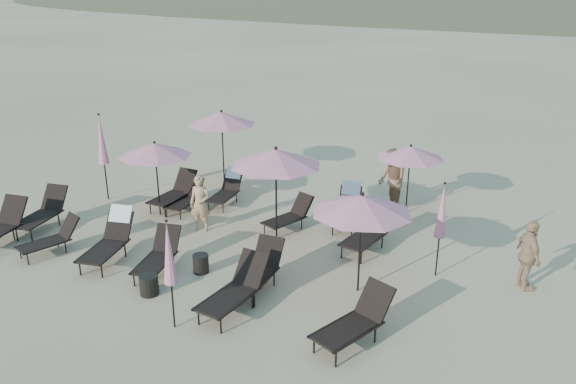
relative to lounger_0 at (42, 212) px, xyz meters
The scene contains 27 objects.
ground 6.11m from the lounger_0, ahead, with size 800.00×800.00×0.00m, color #D6BA8C.
lounger_0 is the anchor object (origin of this frame).
lounger_1 2.98m from the lounger_0, ahead, with size 1.09×1.90×1.12m.
lounger_2 4.42m from the lounger_0, ahead, with size 0.99×1.69×0.91m.
lounger_3 6.90m from the lounger_0, ahead, with size 0.80×1.80×1.01m.
lounger_4 6.80m from the lounger_0, ahead, with size 0.74×1.70×0.96m.
lounger_5 9.42m from the lounger_0, ahead, with size 1.19×1.82×0.98m.
lounger_6 3.64m from the lounger_0, 53.69° to the left, with size 0.67×1.71×0.98m.
lounger_7 3.87m from the lounger_0, 47.11° to the left, with size 0.69×1.51×0.84m.
lounger_8 5.16m from the lounger_0, 49.20° to the left, with size 0.77×1.61×0.97m.
lounger_9 6.68m from the lounger_0, 27.20° to the left, with size 1.02×1.59×0.86m.
lounger_10 8.27m from the lounger_0, 29.57° to the left, with size 0.96×1.76×1.04m.
lounger_11 8.72m from the lounger_0, 19.15° to the left, with size 0.91×1.79×0.99m.
lounger_13 1.71m from the lounger_0, 33.38° to the right, with size 0.99×1.57×0.85m.
umbrella_open_0 3.43m from the lounger_0, 46.00° to the left, with size 2.03×2.03×2.19m.
umbrella_open_1 6.60m from the lounger_0, 21.54° to the left, with size 2.32×2.32×2.49m.
umbrella_open_2 8.93m from the lounger_0, ahead, with size 2.11×2.11×2.27m.
umbrella_open_3 6.21m from the lounger_0, 69.32° to the left, with size 2.25×2.25×2.42m.
umbrella_open_4 10.20m from the lounger_0, 33.85° to the left, with size 1.91×1.91×2.06m.
umbrella_closed_0 6.56m from the lounger_0, 19.08° to the right, with size 0.26×0.26×2.26m.
umbrella_closed_1 10.40m from the lounger_0, 12.72° to the left, with size 0.26×0.26×2.26m.
umbrella_closed_2 2.83m from the lounger_0, 91.63° to the left, with size 0.32×0.32×2.69m.
side_table_0 5.06m from the lounger_0, 15.83° to the right, with size 0.41×0.41×0.44m, color black.
side_table_1 5.26m from the lounger_0, ahead, with size 0.37×0.37×0.44m, color black.
beachgoer_a 4.31m from the lounger_0, 25.79° to the left, with size 0.56×0.37×1.54m, color tan.
beachgoer_b 9.72m from the lounger_0, 35.18° to the left, with size 0.90×0.70×1.86m, color #8C6448.
beachgoer_c 12.20m from the lounger_0, 12.21° to the left, with size 0.94×0.39×1.60m, color tan.
Camera 1 is at (6.28, -8.76, 6.21)m, focal length 35.00 mm.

